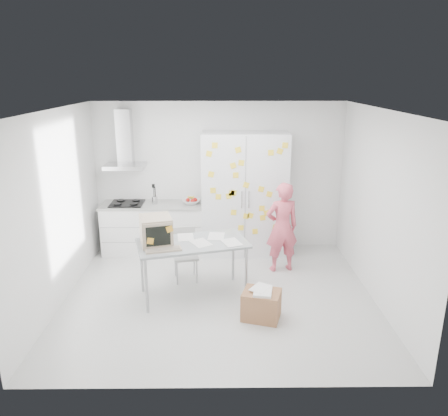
{
  "coord_description": "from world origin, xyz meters",
  "views": [
    {
      "loc": [
        0.02,
        -5.82,
        3.14
      ],
      "look_at": [
        0.08,
        0.6,
        1.17
      ],
      "focal_mm": 35.0,
      "sensor_mm": 36.0,
      "label": 1
    }
  ],
  "objects_px": {
    "chair": "(185,250)",
    "desk": "(170,237)",
    "person": "(282,227)",
    "cardboard_box": "(261,304)"
  },
  "relations": [
    {
      "from": "desk",
      "to": "cardboard_box",
      "type": "height_order",
      "value": "desk"
    },
    {
      "from": "person",
      "to": "cardboard_box",
      "type": "relative_size",
      "value": 2.61
    },
    {
      "from": "person",
      "to": "desk",
      "type": "relative_size",
      "value": 0.88
    },
    {
      "from": "chair",
      "to": "cardboard_box",
      "type": "distance_m",
      "value": 1.67
    },
    {
      "from": "desk",
      "to": "chair",
      "type": "bearing_deg",
      "value": 60.35
    },
    {
      "from": "desk",
      "to": "chair",
      "type": "height_order",
      "value": "desk"
    },
    {
      "from": "chair",
      "to": "desk",
      "type": "bearing_deg",
      "value": -114.87
    },
    {
      "from": "person",
      "to": "desk",
      "type": "distance_m",
      "value": 1.96
    },
    {
      "from": "person",
      "to": "cardboard_box",
      "type": "bearing_deg",
      "value": 60.38
    },
    {
      "from": "person",
      "to": "chair",
      "type": "distance_m",
      "value": 1.62
    }
  ]
}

